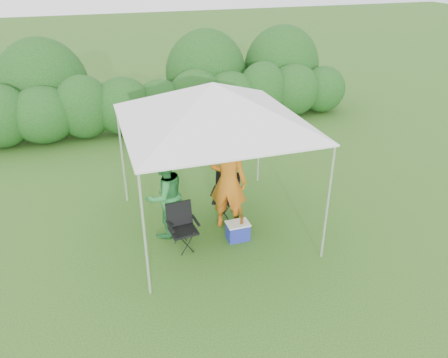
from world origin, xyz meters
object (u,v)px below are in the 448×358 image
object	(u,v)px
chair_left	(182,224)
canopy	(213,104)
man	(228,182)
cooler	(238,231)
chair_right	(227,192)
woman	(165,196)

from	to	relation	value
chair_left	canopy	bearing A→B (deg)	25.46
man	cooler	world-z (taller)	man
chair_right	woman	bearing A→B (deg)	-137.33
man	chair_left	bearing A→B (deg)	52.75
woman	cooler	bearing A→B (deg)	129.02
chair_right	man	world-z (taller)	man
chair_right	woman	world-z (taller)	woman
canopy	cooler	bearing A→B (deg)	-62.64
canopy	chair_left	world-z (taller)	canopy
chair_right	chair_left	size ratio (longest dim) A/B	1.05
chair_right	cooler	world-z (taller)	chair_right
chair_right	woman	distance (m)	1.36
chair_left	woman	xyz separation A→B (m)	(-0.19, 0.46, 0.35)
canopy	cooler	world-z (taller)	canopy
canopy	cooler	xyz separation A→B (m)	(0.28, -0.55, -2.29)
chair_right	woman	size ratio (longest dim) A/B	0.53
chair_right	man	distance (m)	0.64
chair_left	cooler	distance (m)	1.07
chair_right	chair_left	distance (m)	1.35
cooler	man	bearing A→B (deg)	93.42
chair_left	man	size ratio (longest dim) A/B	0.43
woman	cooler	size ratio (longest dim) A/B	3.96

